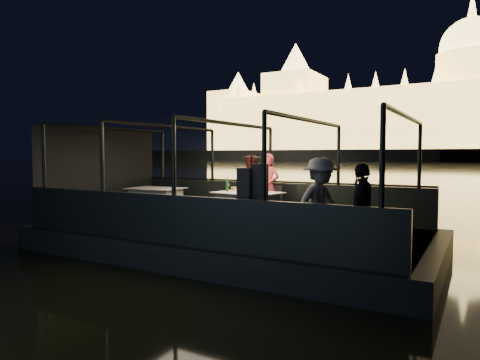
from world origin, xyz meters
The scene contains 30 objects.
river_water centered at (0.00, 80.00, 0.00)m, with size 500.00×500.00×0.00m, color black.
boat_hull centered at (0.00, 0.00, 0.00)m, with size 8.60×4.40×1.00m, color black.
boat_deck centered at (0.00, 0.00, 0.48)m, with size 8.00×4.00×0.04m, color black.
gunwale_port centered at (0.00, 2.00, 0.95)m, with size 8.00×0.08×0.90m, color black.
gunwale_starboard centered at (0.00, -2.00, 0.95)m, with size 8.00×0.08×0.90m, color black.
cabin_glass_port centered at (0.00, 2.00, 2.10)m, with size 8.00×0.02×1.40m, color #99B2B2, non-canonical shape.
cabin_glass_starboard centered at (0.00, -2.00, 2.10)m, with size 8.00×0.02×1.40m, color #99B2B2, non-canonical shape.
cabin_roof_glass centered at (0.00, 0.00, 2.80)m, with size 8.00×4.00×0.02m, color #99B2B2, non-canonical shape.
end_wall_fore centered at (-4.00, 0.00, 1.65)m, with size 0.02×4.00×2.30m, color black, non-canonical shape.
end_wall_aft centered at (4.00, 0.00, 1.65)m, with size 0.02×4.00×2.30m, color black, non-canonical shape.
canopy_ribs centered at (0.00, 0.00, 1.65)m, with size 8.00×4.00×2.30m, color black, non-canonical shape.
embankment centered at (0.00, 210.00, 1.00)m, with size 400.00×140.00×6.00m, color #423D33.
parliament_building centered at (0.00, 175.00, 29.00)m, with size 220.00×32.00×60.00m, color #F2D18C, non-canonical shape.
dining_table_central centered at (0.11, 0.56, 0.89)m, with size 1.45×1.05×0.77m, color silver.
dining_table_aft centered at (-2.82, 0.79, 0.89)m, with size 1.39×1.01×0.74m, color silver.
chair_port_left centered at (-0.27, 1.49, 0.95)m, with size 0.41×0.41×0.88m, color black.
chair_port_right centered at (0.34, 1.40, 0.95)m, with size 0.40×0.40×0.86m, color black.
coat_stand centered at (1.32, -1.53, 1.40)m, with size 0.45×0.36×1.62m, color black, non-canonical shape.
person_woman_coral centered at (0.17, 1.52, 1.25)m, with size 0.60×0.40×1.66m, color #F05857.
person_man_maroon centered at (-0.33, 1.57, 1.25)m, with size 0.78×0.61×1.63m, color #431312.
passenger_stripe centered at (2.43, -1.12, 1.35)m, with size 1.03×0.58×1.59m, color white.
passenger_dark centered at (3.17, -1.29, 1.35)m, with size 0.88×0.37×1.50m, color black.
wine_bottle centered at (-0.42, 0.53, 1.42)m, with size 0.07×0.07×0.34m, color #153C1B.
bread_basket centered at (-0.47, 0.94, 1.31)m, with size 0.18×0.18×0.07m, color olive.
amber_candle centered at (0.09, 0.71, 1.31)m, with size 0.05×0.05×0.07m, color #FF873F.
plate_near centered at (0.28, 0.59, 1.27)m, with size 0.22×0.22×0.01m, color white.
plate_far centered at (-0.34, 0.96, 1.27)m, with size 0.27×0.27×0.02m, color silver.
wine_glass_white centered at (-0.49, 0.70, 1.36)m, with size 0.06×0.06×0.17m, color white, non-canonical shape.
wine_glass_red centered at (0.20, 0.94, 1.36)m, with size 0.06×0.06×0.18m, color white, non-canonical shape.
wine_glass_empty centered at (-0.01, 0.66, 1.36)m, with size 0.06×0.06×0.18m, color silver, non-canonical shape.
Camera 1 is at (4.79, -8.05, 2.12)m, focal length 32.00 mm.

